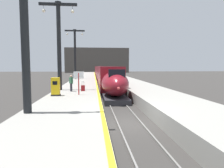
% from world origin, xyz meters
% --- Properties ---
extents(ground_plane, '(260.00, 260.00, 0.00)m').
position_xyz_m(ground_plane, '(0.00, 0.00, 0.00)').
color(ground_plane, '#33302D').
extents(platform_left, '(4.80, 110.00, 1.05)m').
position_xyz_m(platform_left, '(-4.05, 24.75, 0.53)').
color(platform_left, gray).
rests_on(platform_left, ground).
extents(platform_right, '(4.80, 110.00, 1.05)m').
position_xyz_m(platform_right, '(4.05, 24.75, 0.53)').
color(platform_right, gray).
rests_on(platform_right, ground).
extents(platform_left_safety_stripe, '(0.20, 107.80, 0.01)m').
position_xyz_m(platform_left_safety_stripe, '(-1.77, 24.75, 1.05)').
color(platform_left_safety_stripe, yellow).
rests_on(platform_left_safety_stripe, platform_left).
extents(rail_main_left, '(0.08, 110.00, 0.12)m').
position_xyz_m(rail_main_left, '(-0.75, 27.50, 0.06)').
color(rail_main_left, slate).
rests_on(rail_main_left, ground).
extents(rail_main_right, '(0.08, 110.00, 0.12)m').
position_xyz_m(rail_main_right, '(0.75, 27.50, 0.06)').
color(rail_main_right, slate).
rests_on(rail_main_right, ground).
extents(highspeed_train_main, '(2.92, 74.83, 3.60)m').
position_xyz_m(highspeed_train_main, '(0.00, 42.18, 1.98)').
color(highspeed_train_main, maroon).
rests_on(highspeed_train_main, ground).
extents(station_column_near, '(4.00, 0.68, 10.08)m').
position_xyz_m(station_column_near, '(-5.90, -0.81, 7.05)').
color(station_column_near, black).
rests_on(station_column_near, platform_left).
extents(station_column_mid, '(4.00, 0.68, 9.40)m').
position_xyz_m(station_column_mid, '(-5.90, 10.21, 6.69)').
color(station_column_mid, black).
rests_on(station_column_mid, platform_left).
extents(station_column_far, '(4.00, 0.68, 10.00)m').
position_xyz_m(station_column_far, '(-5.90, 29.63, 7.01)').
color(station_column_far, black).
rests_on(station_column_far, platform_left).
extents(passenger_near_edge, '(0.41, 0.45, 1.69)m').
position_xyz_m(passenger_near_edge, '(-4.52, 8.66, 2.04)').
color(passenger_near_edge, '#23232D').
rests_on(passenger_near_edge, platform_left).
extents(rolling_suitcase, '(0.40, 0.22, 0.98)m').
position_xyz_m(rolling_suitcase, '(-3.33, 8.95, 1.35)').
color(rolling_suitcase, maroon).
rests_on(rolling_suitcase, platform_left).
extents(ticket_machine_yellow, '(0.76, 0.62, 1.60)m').
position_xyz_m(ticket_machine_yellow, '(-5.55, 5.74, 1.79)').
color(ticket_machine_yellow, yellow).
rests_on(ticket_machine_yellow, platform_left).
extents(departure_info_board, '(0.90, 0.10, 2.12)m').
position_xyz_m(departure_info_board, '(-3.57, 6.16, 2.56)').
color(departure_info_board, maroon).
rests_on(departure_info_board, platform_left).
extents(terminus_back_wall, '(36.00, 2.00, 14.00)m').
position_xyz_m(terminus_back_wall, '(0.00, 102.00, 7.00)').
color(terminus_back_wall, '#4C4742').
rests_on(terminus_back_wall, ground).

